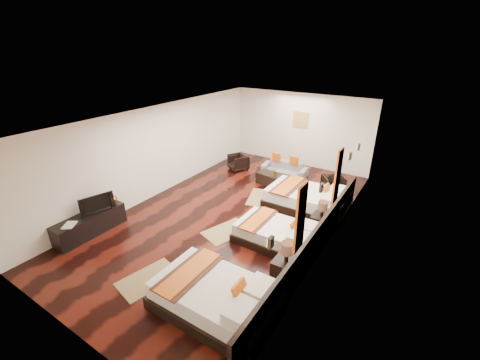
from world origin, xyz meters
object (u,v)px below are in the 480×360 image
Objects in this scene: coffee_table at (271,179)px; tv_console at (90,224)px; tv at (96,203)px; figurine at (110,198)px; sofa at (284,169)px; bed_mid at (277,234)px; nightstand_b at (321,222)px; bed_far at (308,199)px; bed_near at (216,297)px; armchair_right at (333,184)px; armchair_left at (238,162)px; nightstand_a at (286,269)px; table_plant at (275,172)px; book at (64,225)px.

tv_console is at bearing -116.19° from coffee_table.
tv is 0.44m from figurine.
bed_mid is at bearing -72.11° from sofa.
figurine is at bearing -153.16° from nightstand_b.
figurine is at bearing 90.00° from tv_console.
nightstand_b is at bearing -54.52° from bed_far.
bed_far reaches higher than tv_console.
tv_console is 5.73m from coffee_table.
bed_far is 2.58m from sofa.
bed_near is 1.26× the size of tv_console.
bed_mid is 2.99× the size of armchair_right.
armchair_right is at bearing 47.92° from figurine.
tv_console is at bearing -166.82° from armchair_right.
bed_mid is 2.15× the size of nightstand_b.
bed_near is 3.43× the size of armchair_left.
tv is at bearing -170.52° from nightstand_a.
nightstand_a is 5.06m from tv_console.
tv_console is 5.76m from table_plant.
tv_console is (-4.20, -4.22, -0.03)m from bed_far.
sofa is at bearing 67.78° from tv_console.
bed_mid is 2.03m from bed_far.
book is at bearing -115.08° from table_plant.
nightstand_a is 0.58× the size of sofa.
nightstand_b is at bearing -56.01° from sofa.
tv_console is at bearing -68.44° from armchair_left.
sofa is 1.64× the size of coffee_table.
tv_console is (-4.94, -3.18, -0.04)m from nightstand_b.
armchair_right is 1.92m from table_plant.
bed_near is 5.95m from armchair_right.
armchair_right is (4.50, 5.66, 0.02)m from tv_console.
sofa is 1.14m from table_plant.
figurine is at bearing 167.20° from bed_near.
sofa is at bearing 128.72° from nightstand_b.
armchair_left is at bearing 162.27° from coffee_table.
tv reaches higher than figurine.
book is 6.30m from coffee_table.
nightstand_b reaches higher than tv_console.
table_plant is at bearing -87.13° from sofa.
armchair_right is at bearing 29.39° from armchair_left.
nightstand_a is 1.06× the size of nightstand_b.
book reaches higher than tv_console.
nightstand_b is at bearing -43.12° from tv.
sofa is at bearing 115.20° from nightstand_a.
bed_near is 6.60× the size of book.
bed_near is at bearing 4.61° from book.
book is at bearing -90.00° from figurine.
bed_far is 3.59× the size of armchair_right.
nightstand_b reaches higher than table_plant.
coffee_table is (-1.67, 2.95, -0.05)m from bed_mid.
nightstand_b is 2.51× the size of figurine.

